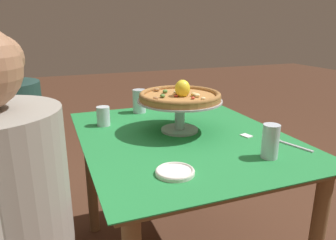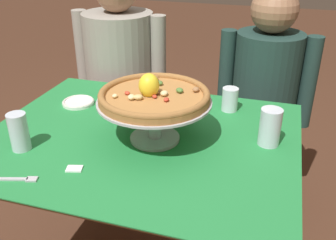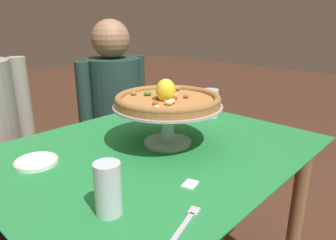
% 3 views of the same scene
% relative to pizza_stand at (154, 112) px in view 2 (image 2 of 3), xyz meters
% --- Properties ---
extents(dining_table, '(1.13, 0.92, 0.75)m').
position_rel_pizza_stand_xyz_m(dining_table, '(-0.06, 0.01, -0.23)').
color(dining_table, olive).
rests_on(dining_table, ground).
extents(pizza_stand, '(0.40, 0.40, 0.15)m').
position_rel_pizza_stand_xyz_m(pizza_stand, '(0.00, 0.00, 0.00)').
color(pizza_stand, '#B7B7C1').
rests_on(pizza_stand, dining_table).
extents(pizza, '(0.38, 0.38, 0.10)m').
position_rel_pizza_stand_xyz_m(pizza, '(-0.00, -0.00, 0.06)').
color(pizza, '#AD753D').
rests_on(pizza, pizza_stand).
extents(water_glass_back_right, '(0.07, 0.07, 0.10)m').
position_rel_pizza_stand_xyz_m(water_glass_back_right, '(0.22, 0.33, -0.07)').
color(water_glass_back_right, silver).
rests_on(water_glass_back_right, dining_table).
extents(water_glass_side_right, '(0.08, 0.08, 0.13)m').
position_rel_pizza_stand_xyz_m(water_glass_side_right, '(0.39, 0.09, -0.05)').
color(water_glass_side_right, silver).
rests_on(water_glass_side_right, dining_table).
extents(water_glass_front_left, '(0.07, 0.07, 0.13)m').
position_rel_pizza_stand_xyz_m(water_glass_front_left, '(-0.42, -0.20, -0.05)').
color(water_glass_front_left, silver).
rests_on(water_glass_front_left, dining_table).
extents(side_plate, '(0.14, 0.14, 0.02)m').
position_rel_pizza_stand_xyz_m(side_plate, '(-0.42, 0.20, -0.10)').
color(side_plate, white).
rests_on(side_plate, dining_table).
extents(dinner_fork, '(0.19, 0.07, 0.01)m').
position_rel_pizza_stand_xyz_m(dinner_fork, '(-0.34, -0.37, -0.11)').
color(dinner_fork, '#B7B7C1').
rests_on(dinner_fork, dining_table).
extents(sugar_packet, '(0.06, 0.05, 0.00)m').
position_rel_pizza_stand_xyz_m(sugar_packet, '(-0.18, -0.26, -0.11)').
color(sugar_packet, white).
rests_on(sugar_packet, dining_table).
extents(diner_left, '(0.54, 0.38, 1.25)m').
position_rel_pizza_stand_xyz_m(diner_left, '(-0.46, 0.73, -0.23)').
color(diner_left, black).
rests_on(diner_left, ground).
extents(diner_right, '(0.49, 0.34, 1.20)m').
position_rel_pizza_stand_xyz_m(diner_right, '(0.34, 0.77, -0.28)').
color(diner_right, gray).
rests_on(diner_right, ground).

